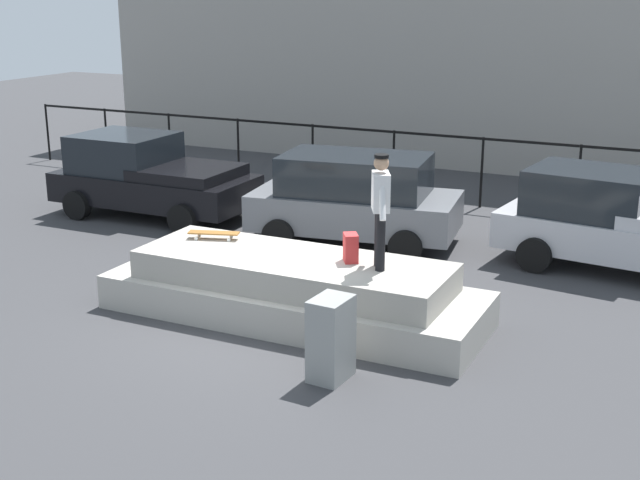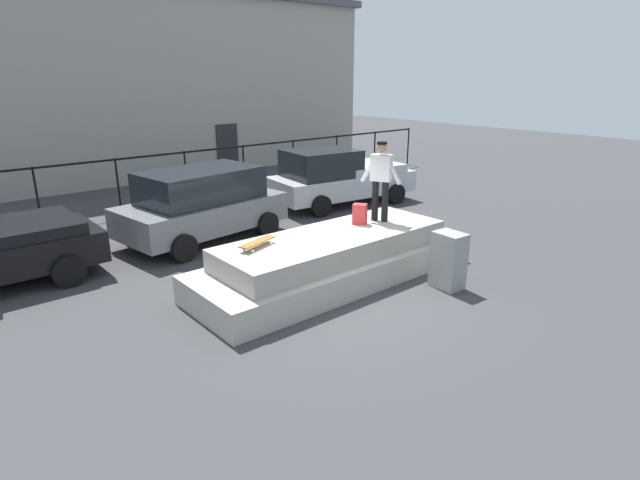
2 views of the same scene
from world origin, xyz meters
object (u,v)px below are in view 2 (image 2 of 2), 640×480
at_px(skateboarder, 381,176).
at_px(skateboard, 257,242).
at_px(backpack, 360,214).
at_px(utility_box, 448,260).
at_px(car_grey_hatchback_mid, 202,203).
at_px(car_silver_pickup_far, 338,177).

relative_size(skateboarder, skateboard, 1.98).
bearing_deg(backpack, utility_box, 163.73).
bearing_deg(car_grey_hatchback_mid, car_silver_pickup_far, 5.81).
height_order(backpack, car_grey_hatchback_mid, car_grey_hatchback_mid).
distance_m(skateboarder, backpack, 0.92).
height_order(car_silver_pickup_far, utility_box, car_silver_pickup_far).
bearing_deg(backpack, car_grey_hatchback_mid, -10.17).
bearing_deg(utility_box, car_grey_hatchback_mid, 114.59).
distance_m(skateboard, car_grey_hatchback_mid, 3.91).
xyz_separation_m(skateboarder, car_grey_hatchback_mid, (-2.14, 4.02, -1.02)).
bearing_deg(backpack, skateboard, 54.56).
bearing_deg(skateboarder, car_silver_pickup_far, 57.34).
distance_m(skateboarder, utility_box, 2.29).
bearing_deg(skateboard, car_silver_pickup_far, 36.14).
xyz_separation_m(car_grey_hatchback_mid, car_silver_pickup_far, (5.05, 0.51, -0.05)).
relative_size(skateboarder, car_silver_pickup_far, 0.35).
relative_size(backpack, car_grey_hatchback_mid, 0.10).
bearing_deg(utility_box, skateboard, 150.54).
relative_size(car_silver_pickup_far, utility_box, 4.31).
bearing_deg(utility_box, backpack, 110.42).
bearing_deg(skateboard, backpack, -2.69).
height_order(skateboarder, car_grey_hatchback_mid, skateboarder).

